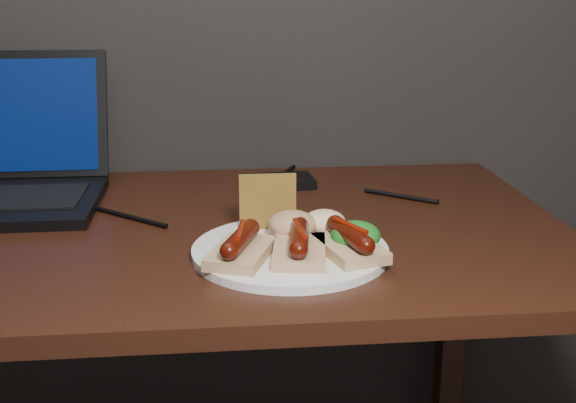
# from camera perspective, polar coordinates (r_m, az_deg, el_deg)

# --- Properties ---
(desk) EXTENTS (1.40, 0.70, 0.75)m
(desk) POSITION_cam_1_polar(r_m,az_deg,el_deg) (1.19, -12.64, -6.15)
(desk) COLOR #37170D
(desk) RESTS_ON ground
(laptop) EXTENTS (0.35, 0.35, 0.25)m
(laptop) POSITION_cam_1_polar(r_m,az_deg,el_deg) (1.36, -21.79, 2.36)
(laptop) COLOR black
(laptop) RESTS_ON desk
(hard_drive) EXTENTS (0.14, 0.10, 0.02)m
(hard_drive) POSITION_cam_1_polar(r_m,az_deg,el_deg) (1.36, -0.81, 1.58)
(hard_drive) COLOR black
(hard_drive) RESTS_ON desk
(desk_cables) EXTENTS (0.92, 0.36, 0.01)m
(desk_cables) POSITION_cam_1_polar(r_m,az_deg,el_deg) (1.28, -9.44, 0.14)
(desk_cables) COLOR black
(desk_cables) RESTS_ON desk
(plate) EXTENTS (0.35, 0.35, 0.01)m
(plate) POSITION_cam_1_polar(r_m,az_deg,el_deg) (1.02, 0.17, -3.94)
(plate) COLOR white
(plate) RESTS_ON desk
(bread_sausage_left) EXTENTS (0.10, 0.13, 0.04)m
(bread_sausage_left) POSITION_cam_1_polar(r_m,az_deg,el_deg) (0.97, -3.77, -3.60)
(bread_sausage_left) COLOR #E1B384
(bread_sausage_left) RESTS_ON plate
(bread_sausage_center) EXTENTS (0.08, 0.12, 0.04)m
(bread_sausage_center) POSITION_cam_1_polar(r_m,az_deg,el_deg) (0.98, 0.91, -3.48)
(bread_sausage_center) COLOR #E1B384
(bread_sausage_center) RESTS_ON plate
(bread_sausage_right) EXTENTS (0.10, 0.13, 0.04)m
(bread_sausage_right) POSITION_cam_1_polar(r_m,az_deg,el_deg) (0.99, 4.90, -3.22)
(bread_sausage_right) COLOR #E1B384
(bread_sausage_right) RESTS_ON plate
(crispbread) EXTENTS (0.09, 0.01, 0.08)m
(crispbread) POSITION_cam_1_polar(r_m,az_deg,el_deg) (1.08, -1.61, -0.00)
(crispbread) COLOR #AB7D2F
(crispbread) RESTS_ON plate
(salad_greens) EXTENTS (0.07, 0.07, 0.04)m
(salad_greens) POSITION_cam_1_polar(r_m,az_deg,el_deg) (1.01, 5.37, -2.68)
(salad_greens) COLOR #115514
(salad_greens) RESTS_ON plate
(salsa_mound) EXTENTS (0.07, 0.07, 0.04)m
(salsa_mound) POSITION_cam_1_polar(r_m,az_deg,el_deg) (1.05, 0.36, -1.84)
(salsa_mound) COLOR maroon
(salsa_mound) RESTS_ON plate
(coleslaw_mound) EXTENTS (0.06, 0.06, 0.04)m
(coleslaw_mound) POSITION_cam_1_polar(r_m,az_deg,el_deg) (1.07, 2.89, -1.63)
(coleslaw_mound) COLOR white
(coleslaw_mound) RESTS_ON plate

